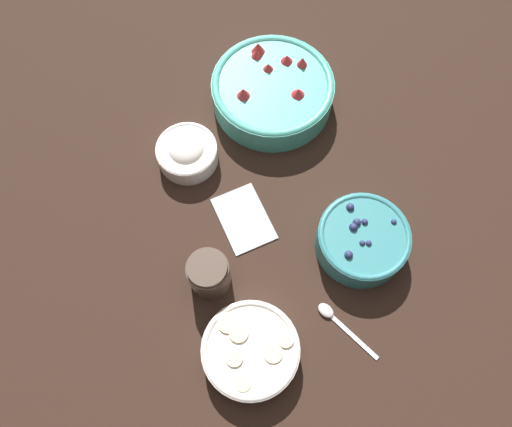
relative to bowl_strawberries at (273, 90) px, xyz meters
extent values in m
plane|color=black|center=(0.25, -0.06, -0.04)|extent=(4.00, 4.00, 0.00)
cylinder|color=#47AD9E|center=(0.00, 0.00, -0.01)|extent=(0.26, 0.26, 0.06)
torus|color=#47AD9E|center=(0.00, 0.00, 0.02)|extent=(0.26, 0.26, 0.02)
cylinder|color=red|center=(0.00, 0.00, 0.01)|extent=(0.21, 0.21, 0.02)
cone|color=red|center=(-0.08, 0.00, 0.03)|extent=(0.03, 0.03, 0.02)
cone|color=red|center=(-0.04, 0.01, 0.03)|extent=(0.03, 0.03, 0.02)
cone|color=red|center=(0.05, 0.04, 0.03)|extent=(0.04, 0.04, 0.02)
cone|color=red|center=(-0.02, 0.08, 0.03)|extent=(0.04, 0.04, 0.03)
cone|color=red|center=(-0.04, 0.05, 0.03)|extent=(0.04, 0.04, 0.02)
cone|color=red|center=(0.00, -0.07, 0.03)|extent=(0.04, 0.04, 0.03)
cone|color=red|center=(-0.09, 0.00, 0.03)|extent=(0.05, 0.05, 0.03)
cylinder|color=teal|center=(0.37, 0.02, -0.01)|extent=(0.17, 0.17, 0.06)
torus|color=teal|center=(0.37, 0.02, 0.02)|extent=(0.17, 0.17, 0.01)
cylinder|color=navy|center=(0.37, 0.02, 0.01)|extent=(0.14, 0.14, 0.02)
sphere|color=navy|center=(0.31, 0.02, 0.02)|extent=(0.02, 0.02, 0.02)
sphere|color=navy|center=(0.39, -0.03, 0.02)|extent=(0.02, 0.02, 0.02)
sphere|color=navy|center=(0.35, 0.03, 0.02)|extent=(0.01, 0.01, 0.01)
sphere|color=navy|center=(0.38, 0.01, 0.02)|extent=(0.01, 0.01, 0.01)
sphere|color=navy|center=(0.37, 0.08, 0.02)|extent=(0.01, 0.01, 0.01)
sphere|color=navy|center=(0.39, 0.02, 0.02)|extent=(0.01, 0.01, 0.01)
sphere|color=navy|center=(0.34, 0.01, 0.02)|extent=(0.02, 0.02, 0.02)
sphere|color=navy|center=(0.35, 0.00, 0.02)|extent=(0.02, 0.02, 0.02)
cylinder|color=silver|center=(0.47, -0.25, -0.02)|extent=(0.17, 0.17, 0.04)
torus|color=silver|center=(0.47, -0.25, 0.00)|extent=(0.17, 0.17, 0.01)
cylinder|color=beige|center=(0.47, -0.25, 0.00)|extent=(0.14, 0.14, 0.01)
cylinder|color=beige|center=(0.42, -0.27, 0.01)|extent=(0.03, 0.03, 0.01)
cylinder|color=beige|center=(0.44, -0.26, 0.01)|extent=(0.03, 0.03, 0.01)
cylinder|color=beige|center=(0.49, -0.22, 0.01)|extent=(0.03, 0.03, 0.01)
cylinder|color=beige|center=(0.48, -0.28, 0.01)|extent=(0.03, 0.03, 0.01)
cylinder|color=beige|center=(0.48, -0.19, 0.01)|extent=(0.03, 0.03, 0.01)
cylinder|color=beige|center=(0.52, -0.29, 0.01)|extent=(0.03, 0.03, 0.00)
cylinder|color=white|center=(0.06, -0.22, -0.02)|extent=(0.12, 0.12, 0.04)
torus|color=white|center=(0.06, -0.22, 0.00)|extent=(0.12, 0.12, 0.01)
cylinder|color=white|center=(0.06, -0.22, 0.00)|extent=(0.10, 0.10, 0.01)
ellipsoid|color=white|center=(0.06, -0.22, 0.00)|extent=(0.07, 0.07, 0.03)
cylinder|color=#4C3D33|center=(0.32, -0.27, 0.00)|extent=(0.08, 0.08, 0.08)
cylinder|color=#3D2316|center=(0.32, -0.27, -0.01)|extent=(0.06, 0.06, 0.06)
cylinder|color=#4C3D33|center=(0.32, -0.27, 0.05)|extent=(0.07, 0.07, 0.01)
cube|color=#B2BCC6|center=(0.23, -0.16, -0.04)|extent=(0.13, 0.09, 0.01)
cube|color=silver|center=(0.52, -0.07, -0.04)|extent=(0.10, 0.05, 0.01)
ellipsoid|color=silver|center=(0.46, -0.10, -0.03)|extent=(0.04, 0.03, 0.01)
camera|label=1|loc=(0.58, -0.29, 0.87)|focal=35.00mm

